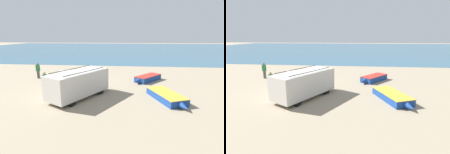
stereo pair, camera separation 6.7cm
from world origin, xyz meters
The scene contains 8 objects.
ground_plane centered at (0.00, 0.00, 0.00)m, with size 200.00×200.00×0.00m, color gray.
sea_water centered at (0.00, 52.00, 0.00)m, with size 120.00×80.00×0.01m, color #33607A.
parked_van centered at (0.85, -2.79, 1.16)m, with size 4.27×5.51×2.22m.
fishing_rowboat_0 centered at (7.66, -2.77, 0.28)m, with size 2.71×4.41×0.56m.
fishing_rowboat_1 centered at (6.72, 2.89, 0.30)m, with size 3.25×3.62×0.61m.
fishing_rowboat_2 centered at (-2.60, 3.14, 0.28)m, with size 2.40×4.97×0.56m.
fisherman_0 centered at (-2.88, -0.98, 0.95)m, with size 0.42×0.42×1.59m.
fisherman_1 centered at (-5.58, 2.85, 1.09)m, with size 0.48×0.48×1.82m.
Camera 2 is at (4.81, -15.70, 4.83)m, focal length 28.00 mm.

